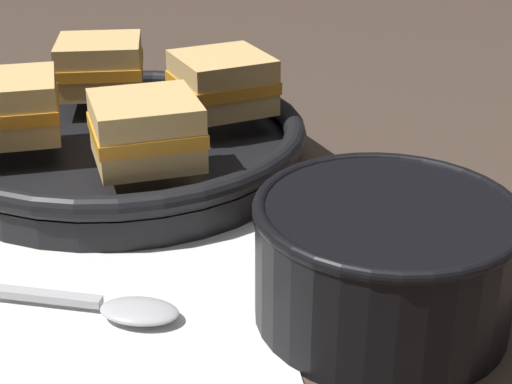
{
  "coord_description": "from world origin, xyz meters",
  "views": [
    {
      "loc": [
        -0.05,
        -0.41,
        0.26
      ],
      "look_at": [
        0.01,
        0.05,
        0.04
      ],
      "focal_mm": 55.0,
      "sensor_mm": 36.0,
      "label": 1
    }
  ],
  "objects": [
    {
      "name": "ground_plane",
      "position": [
        0.0,
        0.0,
        0.0
      ],
      "size": [
        4.0,
        4.0,
        0.0
      ],
      "primitive_type": "plane",
      "color": "#47382D"
    },
    {
      "name": "napkin",
      "position": [
        -0.1,
        0.0,
        0.0
      ],
      "size": [
        0.23,
        0.2,
        0.0
      ],
      "color": "white",
      "rests_on": "ground_plane"
    },
    {
      "name": "soup_bowl",
      "position": [
        0.07,
        -0.04,
        0.04
      ],
      "size": [
        0.15,
        0.15,
        0.07
      ],
      "color": "black",
      "rests_on": "ground_plane"
    },
    {
      "name": "spoon",
      "position": [
        -0.08,
        -0.02,
        0.01
      ],
      "size": [
        0.14,
        0.06,
        0.01
      ],
      "rotation": [
        0.0,
        0.0,
        -0.33
      ],
      "color": "#B7B7BC",
      "rests_on": "napkin"
    },
    {
      "name": "skillet",
      "position": [
        -0.08,
        0.2,
        0.02
      ],
      "size": [
        0.34,
        0.37,
        0.04
      ],
      "color": "black",
      "rests_on": "ground_plane"
    },
    {
      "name": "sandwich_near_left",
      "position": [
        -0.1,
        0.28,
        0.07
      ],
      "size": [
        0.08,
        0.08,
        0.05
      ],
      "rotation": [
        0.0,
        0.0,
        3.12
      ],
      "color": "#DBB26B",
      "rests_on": "skillet"
    },
    {
      "name": "sandwich_near_right",
      "position": [
        -0.16,
        0.18,
        0.07
      ],
      "size": [
        0.08,
        0.08,
        0.05
      ],
      "rotation": [
        0.0,
        0.0,
        4.82
      ],
      "color": "#DBB26B",
      "rests_on": "skillet"
    },
    {
      "name": "sandwich_far_left",
      "position": [
        -0.06,
        0.11,
        0.07
      ],
      "size": [
        0.09,
        0.09,
        0.05
      ],
      "rotation": [
        0.0,
        0.0,
        6.45
      ],
      "color": "#DBB26B",
      "rests_on": "skillet"
    },
    {
      "name": "sandwich_far_right",
      "position": [
        0.01,
        0.22,
        0.07
      ],
      "size": [
        0.09,
        0.09,
        0.05
      ],
      "rotation": [
        0.0,
        0.0,
        8.16
      ],
      "color": "#DBB26B",
      "rests_on": "skillet"
    }
  ]
}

